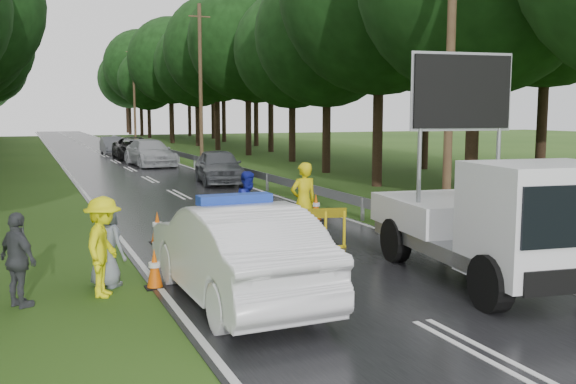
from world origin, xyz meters
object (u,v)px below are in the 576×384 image
barrier (297,219)px  queue_car_first (219,166)px  work_truck (496,221)px  civilian (249,204)px  police_sedan (235,252)px  officer (304,202)px  queue_car_fourth (112,145)px  queue_car_second (150,153)px  queue_car_third (134,148)px

barrier → queue_car_first: queue_car_first is taller
work_truck → civilian: (-2.77, 6.10, -0.33)m
police_sedan → officer: size_ratio=2.60×
police_sedan → officer: officer is taller
work_truck → civilian: work_truck is taller
civilian → officer: bearing=-77.4°
queue_car_fourth → officer: bearing=-90.0°
queue_car_second → queue_car_fourth: size_ratio=1.34×
police_sedan → queue_car_first: police_sedan is taller
queue_car_third → queue_car_fourth: size_ratio=1.34×
queue_car_second → queue_car_first: bearing=-88.8°
police_sedan → officer: 5.35m
queue_car_fourth → barrier: bearing=-91.0°
police_sedan → queue_car_second: size_ratio=0.95×
barrier → police_sedan: bearing=-115.1°
queue_car_third → work_truck: bearing=-86.4°
barrier → queue_car_fourth: bearing=102.1°
police_sedan → barrier: bearing=-129.6°
officer → queue_car_first: officer is taller
work_truck → police_sedan: bearing=178.1°
officer → queue_car_first: size_ratio=0.43×
queue_car_second → queue_car_third: size_ratio=1.00×
officer → queue_car_first: bearing=-103.2°
police_sedan → queue_car_first: bearing=-107.2°
queue_car_first → queue_car_third: queue_car_first is taller
queue_car_third → queue_car_fourth: bearing=98.5°
barrier → queue_car_fourth: size_ratio=0.57×
work_truck → queue_car_third: 35.05m
queue_car_second → queue_car_fourth: queue_car_second is taller
work_truck → barrier: 4.71m
officer → barrier: bearing=52.9°
police_sedan → officer: (3.18, 4.30, 0.14)m
police_sedan → work_truck: 4.93m
officer → queue_car_second: 23.94m
barrier → queue_car_second: 24.96m
queue_car_second → work_truck: bearing=-92.6°
work_truck → queue_car_third: (-1.07, 35.03, -0.43)m
barrier → officer: 1.20m
barrier → queue_car_third: bearing=100.6°
queue_car_third → officer: bearing=-89.3°
barrier → civilian: civilian is taller
work_truck → officer: size_ratio=2.90×
civilian → queue_car_third: (1.70, 28.93, -0.10)m
officer → civilian: size_ratio=1.16×
queue_car_second → queue_car_third: bearing=85.1°
queue_car_first → queue_car_third: bearing=101.4°
queue_car_first → work_truck: bearing=-82.5°
queue_car_first → queue_car_fourth: size_ratio=1.13×
queue_car_first → queue_car_second: 10.75m
officer → queue_car_fourth: (-0.09, 35.93, -0.32)m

